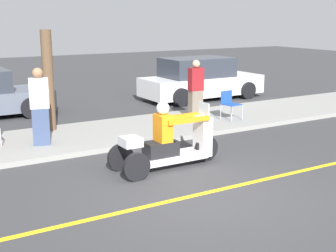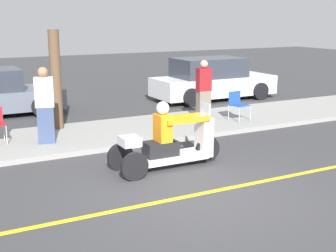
# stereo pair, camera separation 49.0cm
# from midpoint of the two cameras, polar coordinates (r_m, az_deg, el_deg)

# --- Properties ---
(ground_plane) EXTENTS (60.00, 60.00, 0.00)m
(ground_plane) POSITION_cam_midpoint_polar(r_m,az_deg,el_deg) (8.31, 5.50, -8.30)
(ground_plane) COLOR #38383A
(lane_stripe) EXTENTS (24.00, 0.12, 0.01)m
(lane_stripe) POSITION_cam_midpoint_polar(r_m,az_deg,el_deg) (8.41, 6.60, -8.04)
(lane_stripe) COLOR gold
(lane_stripe) RESTS_ON ground
(sidewalk_strip) EXTENTS (28.00, 2.80, 0.12)m
(sidewalk_strip) POSITION_cam_midpoint_polar(r_m,az_deg,el_deg) (12.22, -6.31, -0.95)
(sidewalk_strip) COLOR gray
(sidewalk_strip) RESTS_ON ground
(motorcycle_trike) EXTENTS (2.40, 0.81, 1.40)m
(motorcycle_trike) POSITION_cam_midpoint_polar(r_m,az_deg,el_deg) (9.50, 1.56, -2.33)
(motorcycle_trike) COLOR black
(motorcycle_trike) RESTS_ON ground
(spectator_far_back) EXTENTS (0.41, 0.26, 1.71)m
(spectator_far_back) POSITION_cam_midpoint_polar(r_m,az_deg,el_deg) (13.51, 5.40, 4.27)
(spectator_far_back) COLOR #726656
(spectator_far_back) RESTS_ON sidewalk_strip
(spectator_with_child) EXTENTS (0.48, 0.35, 1.79)m
(spectator_with_child) POSITION_cam_midpoint_polar(r_m,az_deg,el_deg) (11.17, -13.57, 2.27)
(spectator_with_child) COLOR #38476B
(spectator_with_child) RESTS_ON sidewalk_strip
(folding_chair_curbside) EXTENTS (0.52, 0.52, 0.82)m
(folding_chair_curbside) POSITION_cam_midpoint_polar(r_m,az_deg,el_deg) (13.57, 9.48, 2.82)
(folding_chair_curbside) COLOR #A5A8AD
(folding_chair_curbside) RESTS_ON sidewalk_strip
(parked_car_lot_center) EXTENTS (4.57, 1.99, 1.55)m
(parked_car_lot_center) POSITION_cam_midpoint_polar(r_m,az_deg,el_deg) (17.52, 6.20, 5.60)
(parked_car_lot_center) COLOR silver
(parked_car_lot_center) RESTS_ON ground
(tree_trunk) EXTENTS (0.28, 0.28, 2.59)m
(tree_trunk) POSITION_cam_midpoint_polar(r_m,az_deg,el_deg) (12.54, -12.43, 5.50)
(tree_trunk) COLOR brown
(tree_trunk) RESTS_ON sidewalk_strip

